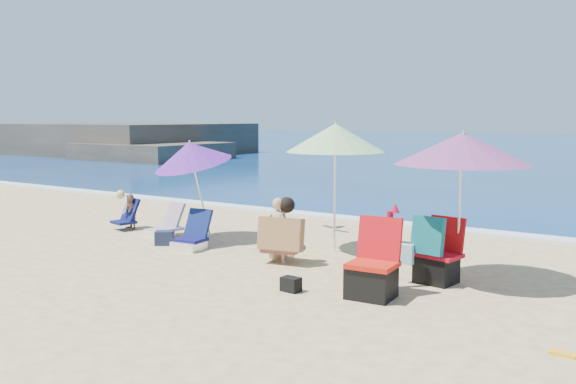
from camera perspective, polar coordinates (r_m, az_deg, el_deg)
The scene contains 19 objects.
ground at distance 8.91m, azimuth -1.99°, elevation -7.82°, with size 120.00×120.00×0.00m.
foam at distance 13.29m, azimuth 10.98°, elevation -2.94°, with size 120.00×0.50×0.04m.
headland at distance 41.98m, azimuth -16.70°, elevation 4.31°, with size 20.50×11.50×2.60m.
umbrella_turquoise at distance 8.58m, azimuth 15.88°, elevation 3.88°, with size 2.02×2.02×2.10m.
umbrella_striped at distance 10.30m, azimuth 4.42°, elevation 5.03°, with size 2.07×2.07×2.21m.
umbrella_blue at distance 11.39m, azimuth -9.00°, elevation 3.54°, with size 1.82×1.86×1.97m.
furled_umbrella at distance 8.27m, azimuth 9.50°, elevation -4.57°, with size 0.18×0.17×1.15m.
chair_navy at distance 10.79m, azimuth -8.94°, elevation -4.32°, with size 0.53×0.66×0.67m.
chair_rainbow at distance 12.05m, azimuth -11.35°, elevation -3.25°, with size 0.68×0.69×0.63m.
camp_chair_left at distance 7.89m, azimuth 7.86°, elevation -7.55°, with size 0.63×0.63×1.01m.
camp_chair_right at distance 8.71m, azimuth 13.51°, elevation -6.02°, with size 0.77×0.67×0.95m.
person_center at distance 9.57m, azimuth -0.73°, elevation -3.67°, with size 0.78×0.66×1.05m.
person_left at distance 12.92m, azimuth -14.53°, elevation -1.75°, with size 0.53×0.59×0.81m.
bag_navy_a at distance 11.24m, azimuth -11.40°, elevation -4.20°, with size 0.40×0.38×0.25m.
bag_black_a at distance 10.58m, azimuth -1.49°, elevation -4.79°, with size 0.37×0.30×0.24m.
bag_tan at distance 10.03m, azimuth -0.90°, elevation -5.47°, with size 0.31×0.27×0.23m.
bag_navy_b at distance 9.36m, azimuth 7.43°, elevation -6.31°, with size 0.44×0.40×0.27m.
bag_black_b at distance 8.13m, azimuth 0.27°, elevation -8.57°, with size 0.26×0.19×0.19m.
orange_item at distance 6.62m, azimuth 24.17°, elevation -13.55°, with size 0.26×0.13×0.03m.
Camera 1 is at (5.04, -6.99, 2.26)m, focal length 38.29 mm.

